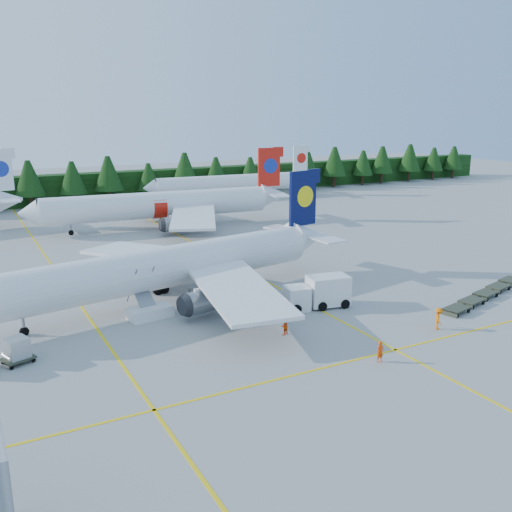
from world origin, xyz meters
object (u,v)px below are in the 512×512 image
airliner_navy (154,270)px  service_truck (317,292)px  airstairs (149,309)px  airliner_red (154,206)px

airliner_navy → service_truck: size_ratio=6.15×
airstairs → service_truck: bearing=-26.1°
airliner_navy → airstairs: 4.27m
airliner_navy → airliner_red: (11.88, 36.09, 0.14)m
airliner_navy → airstairs: bearing=-128.8°
airstairs → airliner_red: bearing=63.5°
airliner_red → service_truck: bearing=-82.7°
airliner_navy → service_truck: 15.93m
airstairs → service_truck: airstairs is taller
airliner_red → service_truck: airliner_red is taller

